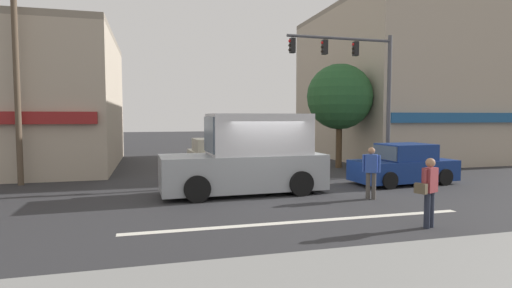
# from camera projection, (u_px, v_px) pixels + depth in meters

# --- Properties ---
(ground_plane) EXTENTS (120.00, 120.00, 0.00)m
(ground_plane) POSITION_uv_depth(u_px,v_px,m) (265.00, 195.00, 13.44)
(ground_plane) COLOR #2B2B2D
(lane_marking_stripe) EXTENTS (9.00, 0.24, 0.01)m
(lane_marking_stripe) POSITION_uv_depth(u_px,v_px,m) (304.00, 221.00, 10.06)
(lane_marking_stripe) COLOR silver
(lane_marking_stripe) RESTS_ON ground
(building_right_corner) EXTENTS (12.64, 12.10, 9.52)m
(building_right_corner) POSITION_uv_depth(u_px,v_px,m) (417.00, 85.00, 26.50)
(building_right_corner) COLOR tan
(building_right_corner) RESTS_ON ground
(street_tree) EXTENTS (3.37, 3.37, 5.36)m
(street_tree) POSITION_uv_depth(u_px,v_px,m) (340.00, 97.00, 20.52)
(street_tree) COLOR #4C3823
(street_tree) RESTS_ON ground
(utility_pole_near_left) EXTENTS (1.40, 0.22, 8.85)m
(utility_pole_near_left) POSITION_uv_depth(u_px,v_px,m) (16.00, 66.00, 15.13)
(utility_pole_near_left) COLOR brown
(utility_pole_near_left) RESTS_ON ground
(traffic_light_mast) EXTENTS (4.89, 0.27, 6.20)m
(traffic_light_mast) POSITION_uv_depth(u_px,v_px,m) (363.00, 78.00, 17.23)
(traffic_light_mast) COLOR #47474C
(traffic_light_mast) RESTS_ON ground
(sedan_waiting_far) EXTENTS (2.02, 4.17, 1.58)m
(sedan_waiting_far) POSITION_uv_depth(u_px,v_px,m) (210.00, 156.00, 19.60)
(sedan_waiting_far) COLOR #B7B29E
(sedan_waiting_far) RESTS_ON ground
(box_truck_parked_curbside) EXTENTS (5.66, 2.37, 2.75)m
(box_truck_parked_curbside) POSITION_uv_depth(u_px,v_px,m) (249.00, 157.00, 13.77)
(box_truck_parked_curbside) COLOR #999EA3
(box_truck_parked_curbside) RESTS_ON ground
(sedan_crossing_rightbound) EXTENTS (4.20, 2.08, 1.58)m
(sedan_crossing_rightbound) POSITION_uv_depth(u_px,v_px,m) (404.00, 166.00, 15.75)
(sedan_crossing_rightbound) COLOR navy
(sedan_crossing_rightbound) RESTS_ON ground
(pedestrian_foreground_with_bag) EXTENTS (0.69, 0.41, 1.67)m
(pedestrian_foreground_with_bag) POSITION_uv_depth(u_px,v_px,m) (429.00, 188.00, 9.43)
(pedestrian_foreground_with_bag) COLOR #232838
(pedestrian_foreground_with_bag) RESTS_ON ground
(pedestrian_mid_crossing) EXTENTS (0.46, 0.40, 1.67)m
(pedestrian_mid_crossing) POSITION_uv_depth(u_px,v_px,m) (371.00, 170.00, 12.77)
(pedestrian_mid_crossing) COLOR #4C4742
(pedestrian_mid_crossing) RESTS_ON ground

